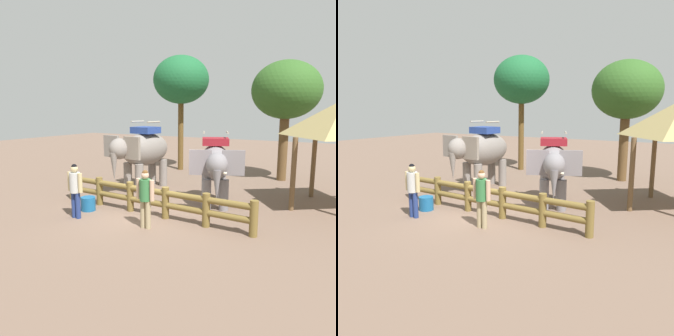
{
  "view_description": "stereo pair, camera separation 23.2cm",
  "coord_description": "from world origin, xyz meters",
  "views": [
    {
      "loc": [
        6.11,
        -9.1,
        3.54
      ],
      "look_at": [
        0.0,
        1.47,
        1.4
      ],
      "focal_mm": 35.78,
      "sensor_mm": 36.0,
      "label": 1
    },
    {
      "loc": [
        6.31,
        -8.98,
        3.54
      ],
      "look_at": [
        0.0,
        1.47,
        1.4
      ],
      "focal_mm": 35.78,
      "sensor_mm": 36.0,
      "label": 2
    }
  ],
  "objects": [
    {
      "name": "tourist_man_in_blue",
      "position": [
        -1.84,
        -1.41,
        1.04
      ],
      "size": [
        0.64,
        0.37,
        1.81
      ],
      "color": "navy",
      "rests_on": "ground"
    },
    {
      "name": "elephant_center",
      "position": [
        1.57,
        2.19,
        1.54
      ],
      "size": [
        2.45,
        3.25,
        2.75
      ],
      "color": "slate",
      "rests_on": "ground"
    },
    {
      "name": "feed_bucket",
      "position": [
        -2.08,
        -0.6,
        0.24
      ],
      "size": [
        0.51,
        0.51,
        0.49
      ],
      "color": "#19598C",
      "rests_on": "ground"
    },
    {
      "name": "ground_plane",
      "position": [
        0.0,
        0.0,
        0.0
      ],
      "size": [
        60.0,
        60.0,
        0.0
      ],
      "primitive_type": "plane",
      "color": "brown"
    },
    {
      "name": "tourist_woman_in_black",
      "position": [
        0.68,
        -1.07,
        1.03
      ],
      "size": [
        0.63,
        0.36,
        1.78
      ],
      "color": "tan",
      "rests_on": "ground"
    },
    {
      "name": "tree_far_left",
      "position": [
        2.76,
        8.18,
        4.42
      ],
      "size": [
        3.32,
        3.32,
        5.9
      ],
      "color": "brown",
      "rests_on": "ground"
    },
    {
      "name": "log_fence",
      "position": [
        -0.0,
        0.06,
        0.6
      ],
      "size": [
        7.63,
        0.63,
        1.05
      ],
      "color": "brown",
      "rests_on": "ground"
    },
    {
      "name": "tree_back_center",
      "position": [
        -3.12,
        8.34,
        5.17
      ],
      "size": [
        3.19,
        3.19,
        6.58
      ],
      "color": "brown",
      "rests_on": "ground"
    },
    {
      "name": "elephant_near_left",
      "position": [
        -2.28,
        3.13,
        1.71
      ],
      "size": [
        2.02,
        3.59,
        3.04
      ],
      "color": "gray",
      "rests_on": "ground"
    }
  ]
}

